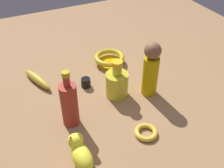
% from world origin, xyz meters
% --- Properties ---
extents(ground, '(2.00, 2.00, 0.00)m').
position_xyz_m(ground, '(0.00, 0.00, 0.00)').
color(ground, '#936D47').
extents(person_figure_adult, '(0.07, 0.07, 0.24)m').
position_xyz_m(person_figure_adult, '(0.04, 0.15, 0.12)').
color(person_figure_adult, '#C5A108').
rests_on(person_figure_adult, ground).
extents(nail_polish_jar, '(0.04, 0.04, 0.04)m').
position_xyz_m(nail_polish_jar, '(-0.12, -0.07, 0.02)').
color(nail_polish_jar, black).
rests_on(nail_polish_jar, ground).
extents(bottle_short, '(0.09, 0.09, 0.17)m').
position_xyz_m(bottle_short, '(-0.01, 0.03, 0.06)').
color(bottle_short, gold).
rests_on(bottle_short, ground).
extents(bottle_tall, '(0.06, 0.06, 0.23)m').
position_xyz_m(bottle_tall, '(0.06, -0.19, 0.09)').
color(bottle_tall, maroon).
rests_on(bottle_tall, ground).
extents(bangle, '(0.08, 0.08, 0.02)m').
position_xyz_m(bangle, '(0.23, 0.02, 0.01)').
color(bangle, gold).
rests_on(bangle, ground).
extents(bowl, '(0.15, 0.15, 0.04)m').
position_xyz_m(bowl, '(-0.24, 0.10, 0.03)').
color(bowl, '#CD9A04').
rests_on(bowl, ground).
extents(cat_figurine, '(0.14, 0.07, 0.10)m').
position_xyz_m(cat_figurine, '(0.24, -0.22, 0.04)').
color(cat_figurine, yellow).
rests_on(cat_figurine, ground).
extents(banana, '(0.19, 0.10, 0.04)m').
position_xyz_m(banana, '(-0.23, -0.25, 0.02)').
color(banana, gold).
rests_on(banana, ground).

